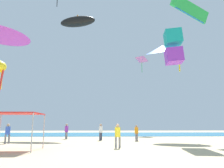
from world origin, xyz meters
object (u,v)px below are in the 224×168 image
person_far_shore (136,131)px  kite_delta_purple (0,31)px  kite_inflatable_black (78,21)px  person_central (8,132)px  canopy_tent (16,115)px  person_leftmost (67,130)px  person_near_tent (118,134)px  person_rightmost (101,131)px  kite_parafoil_green (190,9)px  kite_diamond_pink (142,60)px  kite_box_teal (173,47)px  kite_delta_blue (163,49)px

person_far_shore → kite_delta_purple: (-11.86, -6.45, 8.14)m
kite_delta_purple → kite_inflatable_black: 22.14m
person_central → kite_inflatable_black: 24.59m
canopy_tent → person_leftmost: size_ratio=1.77×
person_near_tent → person_leftmost: person_leftmost is taller
person_leftmost → kite_inflatable_black: size_ratio=0.27×
person_rightmost → kite_delta_purple: 13.66m
canopy_tent → kite_parafoil_green: 29.04m
kite_parafoil_green → kite_diamond_pink: (-5.34, 11.48, -4.56)m
person_leftmost → kite_delta_purple: kite_delta_purple is taller
person_central → kite_parafoil_green: 29.29m
person_far_shore → kite_inflatable_black: size_ratio=0.25×
person_far_shore → person_leftmost: bearing=-75.7°
canopy_tent → kite_inflatable_black: bearing=86.7°
kite_box_teal → person_far_shore: bearing=-117.4°
person_central → kite_box_teal: kite_box_teal is taller
person_near_tent → kite_delta_purple: size_ratio=0.34×
person_central → kite_box_teal: (15.56, 0.63, 8.41)m
person_far_shore → kite_box_teal: kite_box_teal is taller
person_rightmost → kite_delta_purple: size_ratio=0.35×
person_far_shore → kite_diamond_pink: size_ratio=0.55×
kite_delta_blue → kite_box_teal: bearing=117.3°
canopy_tent → kite_box_teal: bearing=25.6°
person_central → kite_delta_purple: 8.76m
person_leftmost → kite_delta_blue: bearing=57.2°
kite_inflatable_black → person_rightmost: bearing=-54.2°
person_rightmost → kite_diamond_pink: bearing=4.9°
kite_box_teal → kite_parafoil_green: (5.76, 8.91, 9.27)m
person_central → person_far_shore: bearing=154.7°
kite_box_teal → kite_delta_blue: 5.85m
kite_inflatable_black → person_near_tent: bearing=-58.9°
person_leftmost → kite_inflatable_black: (-0.25, 9.29, 18.40)m
person_far_shore → kite_parafoil_green: 21.06m
person_central → kite_delta_blue: (16.06, 6.18, 10.20)m
kite_box_teal → kite_diamond_pink: 20.93m
person_central → kite_parafoil_green: bearing=164.5°
person_central → kite_delta_blue: size_ratio=0.28×
kite_box_teal → person_near_tent: bearing=-43.7°
person_central → person_far_shore: person_central is taller
kite_box_teal → kite_diamond_pink: kite_diamond_pink is taller
person_leftmost → kite_parafoil_green: kite_parafoil_green is taller
person_rightmost → kite_diamond_pink: (7.75, 16.94, 13.10)m
kite_delta_blue → canopy_tent: bearing=73.7°
kite_box_teal → kite_parafoil_green: bearing=154.0°
person_rightmost → person_far_shore: size_ratio=1.08×
person_near_tent → kite_inflatable_black: bearing=-98.1°
kite_box_teal → kite_delta_blue: kite_delta_blue is taller
person_central → kite_diamond_pink: kite_diamond_pink is taller
canopy_tent → person_rightmost: bearing=60.0°
kite_box_teal → kite_parafoil_green: kite_parafoil_green is taller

